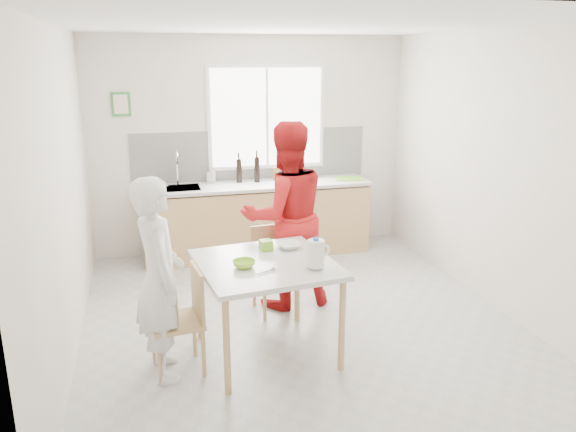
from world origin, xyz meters
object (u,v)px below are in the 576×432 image
(chair_left, at_px, (184,315))
(milk_jug, at_px, (316,253))
(chair_far, at_px, (273,265))
(bowl_green, at_px, (244,264))
(bowl_white, at_px, (289,246))
(dining_table, at_px, (266,272))
(person_red, at_px, (286,216))
(wine_bottle_b, at_px, (239,171))
(person_white, at_px, (160,279))
(wine_bottle_a, at_px, (257,169))

(chair_left, height_order, milk_jug, milk_jug)
(chair_far, relative_size, milk_jug, 3.54)
(chair_far, bearing_deg, bowl_green, -122.48)
(bowl_white, bearing_deg, chair_far, 91.53)
(dining_table, relative_size, person_red, 0.64)
(bowl_white, bearing_deg, chair_left, -159.16)
(dining_table, bearing_deg, wine_bottle_b, 84.83)
(person_red, bearing_deg, dining_table, 59.74)
(person_white, bearing_deg, wine_bottle_a, -32.74)
(chair_far, bearing_deg, wine_bottle_b, 84.04)
(bowl_white, height_order, wine_bottle_a, wine_bottle_a)
(person_red, relative_size, milk_jug, 7.78)
(bowl_white, bearing_deg, bowl_green, -142.43)
(dining_table, relative_size, wine_bottle_a, 3.70)
(chair_left, xyz_separation_m, person_red, (1.09, 1.01, 0.46))
(bowl_green, relative_size, wine_bottle_b, 0.61)
(bowl_white, distance_m, milk_jug, 0.54)
(wine_bottle_a, bearing_deg, chair_left, -113.26)
(dining_table, bearing_deg, person_red, 66.35)
(dining_table, relative_size, person_white, 0.74)
(chair_far, relative_size, wine_bottle_a, 2.64)
(person_red, bearing_deg, wine_bottle_b, -90.66)
(bowl_green, height_order, milk_jug, milk_jug)
(chair_left, bearing_deg, wine_bottle_a, 150.13)
(person_red, bearing_deg, bowl_green, 52.49)
(chair_left, distance_m, person_white, 0.38)
(dining_table, height_order, bowl_green, bowl_green)
(chair_left, xyz_separation_m, chair_far, (0.94, 0.93, -0.01))
(bowl_white, relative_size, wine_bottle_b, 0.67)
(person_white, xyz_separation_m, bowl_white, (1.12, 0.38, 0.04))
(chair_far, distance_m, milk_jug, 1.20)
(person_red, xyz_separation_m, milk_jug, (-0.05, -1.17, 0.02))
(person_red, relative_size, wine_bottle_a, 5.80)
(wine_bottle_b, bearing_deg, chair_left, -108.93)
(person_white, bearing_deg, dining_table, -90.00)
(chair_left, bearing_deg, wine_bottle_b, 154.47)
(chair_left, bearing_deg, milk_jug, 74.47)
(dining_table, height_order, chair_left, chair_left)
(person_red, distance_m, wine_bottle_b, 1.68)
(bowl_green, distance_m, wine_bottle_a, 2.73)
(milk_jug, height_order, wine_bottle_a, wine_bottle_a)
(person_red, relative_size, wine_bottle_b, 6.19)
(chair_far, xyz_separation_m, person_white, (-1.11, -0.95, 0.34))
(chair_left, height_order, chair_far, chair_left)
(wine_bottle_b, bearing_deg, bowl_white, -89.14)
(person_red, distance_m, wine_bottle_a, 1.65)
(bowl_white, xyz_separation_m, wine_bottle_b, (-0.03, 2.31, 0.22))
(dining_table, xyz_separation_m, chair_left, (-0.68, -0.08, -0.27))
(person_red, bearing_deg, milk_jug, 80.77)
(chair_left, relative_size, bowl_green, 4.68)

